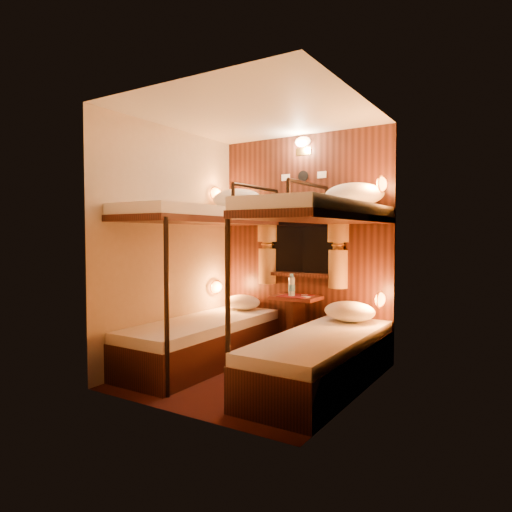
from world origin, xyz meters
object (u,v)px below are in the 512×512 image
Objects in this scene: bottle_left at (292,287)px; bottle_right at (292,287)px; table at (296,318)px; bunk_left at (203,309)px; bunk_right at (322,322)px.

bottle_right is at bearing -77.55° from bottle_left.
table is 0.34m from bottle_right.
table is at bearing 40.44° from bottle_left.
bunk_left is 1.00× the size of bunk_right.
bunk_right is 8.70× the size of bottle_left.
bunk_left is at bearing -129.25° from bottle_left.
table is 2.71× the size of bottle_right.
bottle_left is at bearing 132.04° from bunk_right.
bottle_left is 0.90× the size of bottle_right.
bunk_right reaches higher than table.
bottle_left is at bearing -139.56° from table.
bunk_right is 1.02m from table.
bunk_right reaches higher than bottle_left.
bottle_left reaches higher than table.
bunk_left is 1.30m from bunk_right.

